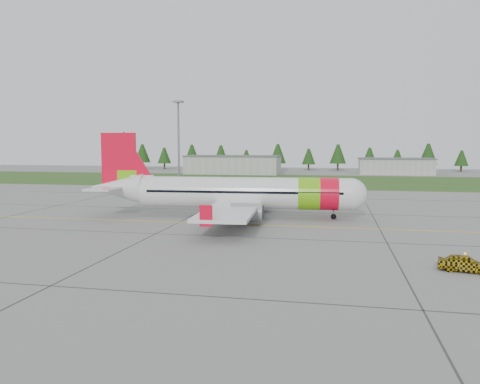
# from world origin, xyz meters

# --- Properties ---
(ground) EXTENTS (320.00, 320.00, 0.00)m
(ground) POSITION_xyz_m (0.00, 0.00, 0.00)
(ground) COLOR gray
(ground) RESTS_ON ground
(aircraft) EXTENTS (38.59, 35.58, 11.68)m
(aircraft) POSITION_xyz_m (-8.45, 13.76, 3.37)
(aircraft) COLOR silver
(aircraft) RESTS_ON ground
(follow_me_car) EXTENTS (1.63, 1.82, 3.96)m
(follow_me_car) POSITION_xyz_m (14.80, -10.07, 1.98)
(follow_me_car) COLOR #DCB90C
(follow_me_car) RESTS_ON ground
(service_van) EXTENTS (1.67, 1.59, 4.35)m
(service_van) POSITION_xyz_m (-27.91, 46.63, 2.17)
(service_van) COLOR white
(service_van) RESTS_ON ground
(grass_strip) EXTENTS (320.00, 50.00, 0.03)m
(grass_strip) POSITION_xyz_m (0.00, 82.00, 0.01)
(grass_strip) COLOR #30561E
(grass_strip) RESTS_ON ground
(taxi_guideline) EXTENTS (120.00, 0.25, 0.02)m
(taxi_guideline) POSITION_xyz_m (0.00, 8.00, 0.01)
(taxi_guideline) COLOR gold
(taxi_guideline) RESTS_ON ground
(hangar_west) EXTENTS (32.00, 14.00, 6.00)m
(hangar_west) POSITION_xyz_m (-30.00, 110.00, 3.00)
(hangar_west) COLOR #A8A8A3
(hangar_west) RESTS_ON ground
(hangar_east) EXTENTS (24.00, 12.00, 5.20)m
(hangar_east) POSITION_xyz_m (25.00, 118.00, 2.60)
(hangar_east) COLOR #A8A8A3
(hangar_east) RESTS_ON ground
(floodlight_mast) EXTENTS (0.50, 0.50, 20.00)m
(floodlight_mast) POSITION_xyz_m (-32.00, 58.00, 10.00)
(floodlight_mast) COLOR slate
(floodlight_mast) RESTS_ON ground
(treeline) EXTENTS (160.00, 8.00, 10.00)m
(treeline) POSITION_xyz_m (0.00, 138.00, 5.00)
(treeline) COLOR #1C3F14
(treeline) RESTS_ON ground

